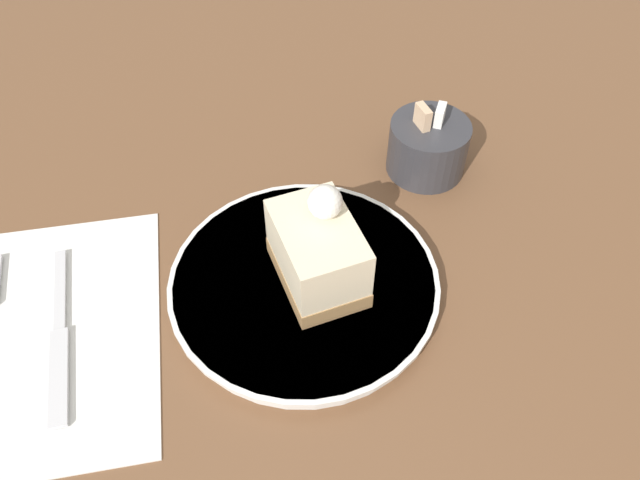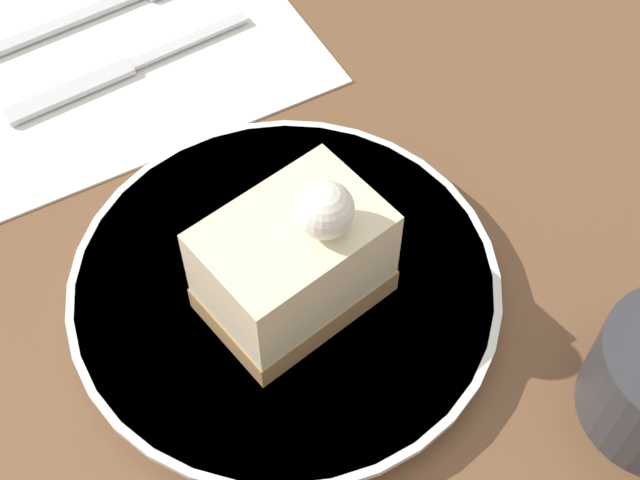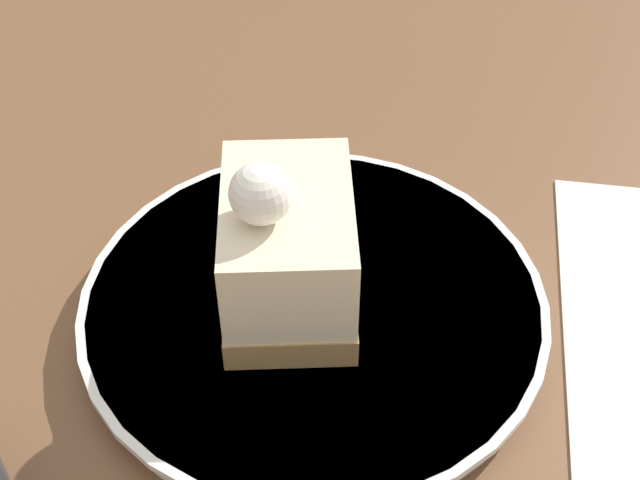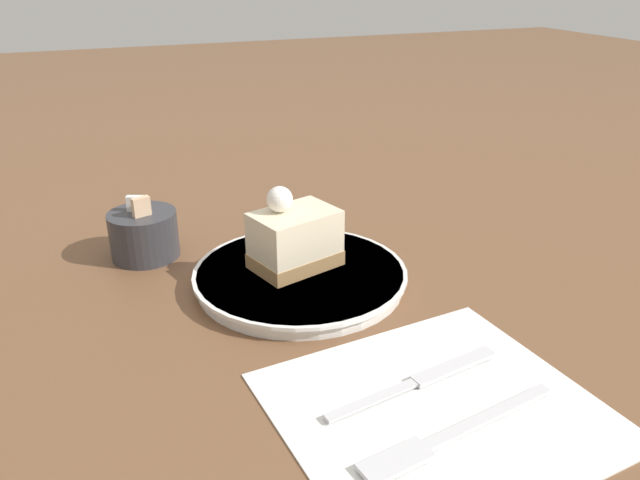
# 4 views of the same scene
# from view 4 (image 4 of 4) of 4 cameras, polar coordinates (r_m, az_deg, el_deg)

# --- Properties ---
(ground_plane) EXTENTS (4.00, 4.00, 0.00)m
(ground_plane) POSITION_cam_4_polar(r_m,az_deg,el_deg) (0.72, -0.17, -2.11)
(ground_plane) COLOR brown
(plate) EXTENTS (0.23, 0.23, 0.02)m
(plate) POSITION_cam_4_polar(r_m,az_deg,el_deg) (0.67, -1.82, -3.32)
(plate) COLOR silver
(plate) RESTS_ON ground_plane
(cake_slice) EXTENTS (0.08, 0.10, 0.09)m
(cake_slice) POSITION_cam_4_polar(r_m,az_deg,el_deg) (0.66, -2.38, 0.24)
(cake_slice) COLOR #9E7547
(cake_slice) RESTS_ON plate
(napkin) EXTENTS (0.24, 0.26, 0.00)m
(napkin) POSITION_cam_4_polar(r_m,az_deg,el_deg) (0.51, 10.68, -14.85)
(napkin) COLOR white
(napkin) RESTS_ON ground_plane
(fork) EXTENTS (0.04, 0.18, 0.00)m
(fork) POSITION_cam_4_polar(r_m,az_deg,el_deg) (0.48, 11.45, -17.22)
(fork) COLOR silver
(fork) RESTS_ON napkin
(knife) EXTENTS (0.04, 0.17, 0.00)m
(knife) POSITION_cam_4_polar(r_m,az_deg,el_deg) (0.53, 10.02, -12.14)
(knife) COLOR silver
(knife) RESTS_ON napkin
(sugar_bowl) EXTENTS (0.08, 0.08, 0.08)m
(sugar_bowl) POSITION_cam_4_polar(r_m,az_deg,el_deg) (0.75, -15.80, 0.53)
(sugar_bowl) COLOR #333338
(sugar_bowl) RESTS_ON ground_plane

